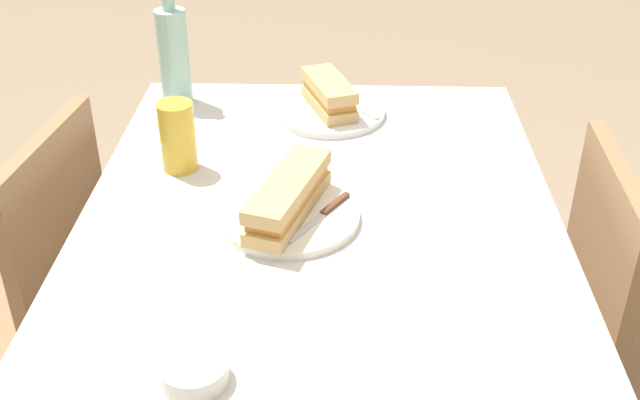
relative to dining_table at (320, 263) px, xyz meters
name	(u,v)px	position (x,y,z in m)	size (l,w,h in m)	color
dining_table	(320,263)	(0.00, 0.00, 0.00)	(1.11, 0.84, 0.75)	beige
chair_far	(637,334)	(0.00, 0.62, -0.16)	(0.41, 0.41, 0.84)	#936B47
chair_near	(27,289)	(-0.10, -0.62, -0.16)	(0.45, 0.45, 0.84)	#936B47
plate_near	(289,216)	(0.04, -0.05, 0.12)	(0.25, 0.25, 0.01)	silver
baguette_sandwich_near	(288,196)	(0.04, -0.05, 0.17)	(0.26, 0.14, 0.07)	tan
knife_near	(323,214)	(0.04, 0.01, 0.14)	(0.16, 0.11, 0.01)	silver
plate_far	(329,112)	(-0.39, 0.01, 0.12)	(0.25, 0.25, 0.01)	white
baguette_sandwich_far	(329,94)	(-0.39, 0.01, 0.17)	(0.19, 0.13, 0.07)	tan
knife_far	(349,102)	(-0.42, 0.05, 0.14)	(0.15, 0.11, 0.01)	silver
water_bottle	(174,54)	(-0.45, -0.34, 0.23)	(0.07, 0.07, 0.29)	#99C6B7
beer_glass	(178,136)	(-0.14, -0.27, 0.19)	(0.07, 0.07, 0.14)	gold
olive_bowl	(194,372)	(0.43, -0.15, 0.13)	(0.09, 0.09, 0.03)	silver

